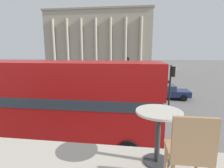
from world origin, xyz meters
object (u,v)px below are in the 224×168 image
Objects in this scene: cafe_dining_table at (158,125)px; pedestrian_yellow at (111,69)px; plaza_building_left at (101,40)px; traffic_light_far at (128,66)px; traffic_light_near at (171,83)px; pedestrian_blue at (163,70)px; car_maroon at (152,80)px; cafe_chair_0 at (189,151)px; pedestrian_black at (60,85)px; car_navy at (166,91)px; pedestrian_white at (125,95)px; double_decker_bus at (53,99)px; traffic_light_mid at (106,72)px.

cafe_dining_table is 34.59m from pedestrian_yellow.
plaza_building_left reaches higher than traffic_light_far.
traffic_light_near is 2.02× the size of pedestrian_blue.
cafe_chair_0 is at bearing -16.45° from car_maroon.
plaza_building_left is at bearing 0.97° from pedestrian_black.
car_maroon is (1.96, 21.54, -2.85)m from cafe_dining_table.
car_navy is at bearing -94.87° from pedestrian_black.
pedestrian_white is at bearing -88.58° from traffic_light_far.
cafe_chair_0 is 0.22× the size of car_maroon.
car_navy is 1.00× the size of car_maroon.
pedestrian_blue reaches higher than car_navy.
double_decker_bus is at bearing -133.71° from pedestrian_blue.
cafe_dining_table is 10.41m from traffic_light_near.
double_decker_bus is at bearing -119.81° from pedestrian_white.
car_maroon is (6.20, 15.95, -1.55)m from double_decker_bus.
cafe_dining_table is 0.02× the size of plaza_building_left.
cafe_dining_table is at bearing -42.84° from pedestrian_yellow.
car_navy is at bearing 83.39° from traffic_light_near.
double_decker_bus is 11.28× the size of cafe_chair_0.
cafe_chair_0 reaches higher than car_maroon.
traffic_light_far is (1.92, 7.99, 0.06)m from traffic_light_mid.
pedestrian_yellow is at bearing 91.78° from double_decker_bus.
cafe_chair_0 is at bearing -155.83° from pedestrian_black.
pedestrian_yellow is 0.96× the size of pedestrian_black.
pedestrian_white is at bearing -28.66° from car_maroon.
car_maroon is at bearing -68.61° from plaza_building_left.
car_navy is at bearing -70.74° from plaza_building_left.
double_decker_bus is 0.31× the size of plaza_building_left.
cafe_chair_0 is 0.53× the size of pedestrian_black.
traffic_light_far reaches higher than car_navy.
pedestrian_blue is (2.43, 17.69, 0.34)m from car_navy.
plaza_building_left is 19.23× the size of pedestrian_black.
traffic_light_far is 12.19m from pedestrian_white.
pedestrian_black is (-6.83, -8.45, -1.47)m from traffic_light_far.
pedestrian_white is 1.01× the size of pedestrian_blue.
car_maroon is (3.32, -2.01, -1.77)m from traffic_light_far.
car_maroon is at bearing 84.80° from cafe_dining_table.
car_navy is 2.53× the size of pedestrian_yellow.
plaza_building_left is at bearing 106.42° from cafe_chair_0.
traffic_light_mid is (-3.28, 15.55, -1.14)m from cafe_dining_table.
cafe_chair_0 is 0.25× the size of traffic_light_near.
cafe_dining_table is 0.17× the size of car_navy.
plaza_building_left is at bearing 98.13° from double_decker_bus.
pedestrian_black is (-3.96, 9.51, -1.26)m from double_decker_bus.
cafe_chair_0 is at bearing -78.06° from plaza_building_left.
pedestrian_white reaches higher than pedestrian_yellow.
plaza_building_left is 25.06m from pedestrian_yellow.
traffic_light_near reaches higher than car_maroon.
double_decker_bus is 5.71× the size of pedestrian_white.
traffic_light_mid is at bearing 135.13° from traffic_light_near.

